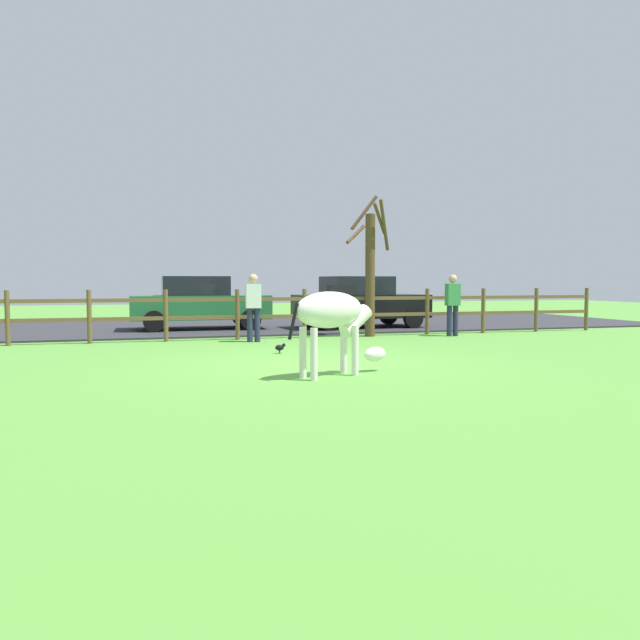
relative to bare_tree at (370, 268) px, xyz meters
name	(u,v)px	position (x,y,z in m)	size (l,w,h in m)	color
ground_plane	(312,365)	(-2.98, -4.91, -1.82)	(60.00, 60.00, 0.00)	#549338
parking_asphalt	(234,326)	(-2.98, 4.39, -1.79)	(28.00, 7.40, 0.05)	#2D2D33
paddock_fence	(237,311)	(-3.52, 0.09, -1.10)	(21.03, 0.11, 1.26)	brown
bare_tree	(370,268)	(0.00, 0.00, 0.00)	(1.25, 1.25, 3.78)	#513A23
zebra	(334,317)	(-3.02, -6.27, -0.89)	(1.85, 0.95, 1.41)	white
crow_on_grass	(280,347)	(-3.15, -3.11, -1.69)	(0.21, 0.10, 0.20)	black
parked_car_black	(360,301)	(0.62, 2.48, -0.97)	(4.09, 2.06, 1.56)	black
parked_car_green	(199,302)	(-4.17, 3.23, -0.97)	(4.02, 1.91, 1.56)	#236B38
visitor_left_of_tree	(453,302)	(2.14, -0.55, -0.91)	(0.36, 0.23, 1.64)	#232847
visitor_right_of_tree	(253,304)	(-3.24, -0.61, -0.91)	(0.37, 0.24, 1.64)	#232847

